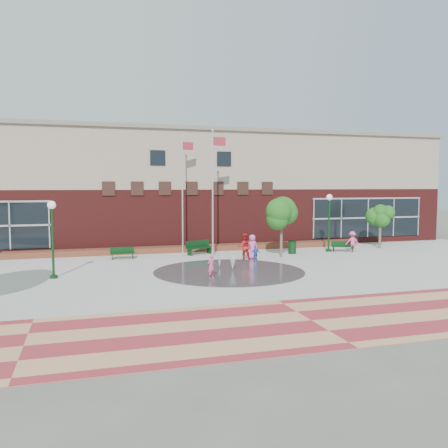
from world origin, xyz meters
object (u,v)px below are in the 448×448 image
object	(u,v)px
flagpole_left	(183,188)
child_splash	(211,267)
flagpole_right	(213,186)
trash_can	(292,247)
bench_left	(122,255)

from	to	relation	value
flagpole_left	child_splash	distance (m)	10.43
flagpole_right	trash_can	size ratio (longest dim) A/B	9.02
bench_left	trash_can	world-z (taller)	trash_can
bench_left	flagpole_right	bearing A→B (deg)	-0.27
bench_left	trash_can	size ratio (longest dim) A/B	1.65
flagpole_left	child_splash	world-z (taller)	flagpole_left
flagpole_right	child_splash	world-z (taller)	flagpole_right
bench_left	child_splash	bearing A→B (deg)	-62.87
flagpole_right	trash_can	world-z (taller)	flagpole_right
child_splash	bench_left	bearing A→B (deg)	-99.80
flagpole_right	child_splash	size ratio (longest dim) A/B	6.63
flagpole_left	flagpole_right	distance (m)	2.52
flagpole_right	bench_left	bearing A→B (deg)	168.76
flagpole_right	child_splash	xyz separation A→B (m)	(-2.24, -7.80, -4.14)
flagpole_left	child_splash	bearing A→B (deg)	-111.17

